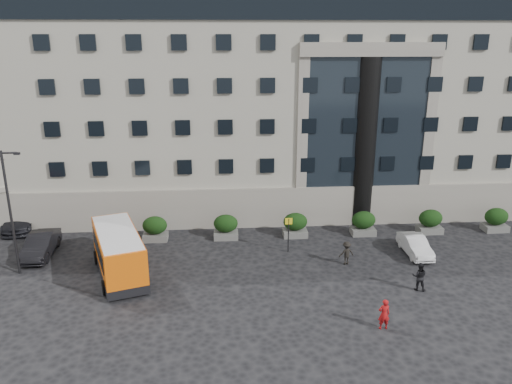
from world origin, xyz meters
TOP-DOWN VIEW (x-y plane):
  - ground at (0.00, 0.00)m, footprint 120.00×120.00m
  - civic_building at (6.00, 22.00)m, footprint 44.00×24.00m
  - entrance_column at (12.00, 10.30)m, footprint 1.80×1.80m
  - hedge_a at (-4.00, 7.80)m, footprint 1.80×1.26m
  - hedge_b at (1.20, 7.80)m, footprint 1.80×1.26m
  - hedge_c at (6.40, 7.80)m, footprint 1.80×1.26m
  - hedge_d at (11.60, 7.80)m, footprint 1.80×1.26m
  - hedge_e at (16.80, 7.80)m, footprint 1.80×1.26m
  - hedge_f at (22.00, 7.80)m, footprint 1.80×1.26m
  - street_lamp at (-11.94, 3.00)m, footprint 1.16×0.18m
  - bus_stop_sign at (5.50, 5.00)m, footprint 0.50×0.08m
  - minibus at (-5.56, 2.33)m, footprint 4.55×7.41m
  - red_truck at (-11.97, 15.79)m, footprint 2.57×4.93m
  - parked_car_b at (-11.50, 5.69)m, footprint 1.82×4.73m
  - parked_car_c at (-14.82, 11.13)m, footprint 3.06×5.68m
  - parked_car_d at (-15.41, 16.00)m, footprint 2.77×5.55m
  - white_taxi at (14.19, 4.04)m, footprint 1.38×3.91m
  - pedestrian_a at (9.13, -4.81)m, footprint 0.64×0.44m
  - pedestrian_b at (12.51, -0.92)m, footprint 1.02×0.91m
  - pedestrian_c at (9.07, 2.82)m, footprint 1.12×0.78m

SIDE VIEW (x-z plane):
  - ground at x=0.00m, z-range 0.00..0.00m
  - white_taxi at x=14.19m, z-range 0.00..1.29m
  - parked_car_d at x=-15.41m, z-range 0.00..1.51m
  - parked_car_b at x=-11.50m, z-range 0.00..1.54m
  - parked_car_c at x=-14.82m, z-range 0.00..1.57m
  - pedestrian_c at x=9.07m, z-range 0.00..1.60m
  - pedestrian_a at x=9.13m, z-range 0.00..1.69m
  - pedestrian_b at x=12.51m, z-range 0.00..1.75m
  - hedge_a at x=-4.00m, z-range 0.01..1.85m
  - hedge_b at x=1.20m, z-range 0.01..1.85m
  - hedge_c at x=6.40m, z-range 0.01..1.85m
  - hedge_d at x=11.60m, z-range 0.01..1.85m
  - hedge_e at x=16.80m, z-range 0.01..1.85m
  - hedge_f at x=22.00m, z-range 0.01..1.85m
  - red_truck at x=-11.97m, z-range 0.03..2.60m
  - minibus at x=-5.56m, z-range 0.15..3.07m
  - bus_stop_sign at x=5.50m, z-range 0.47..2.99m
  - street_lamp at x=-11.94m, z-range 0.37..8.37m
  - entrance_column at x=12.00m, z-range 0.00..13.00m
  - civic_building at x=6.00m, z-range 0.00..18.00m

